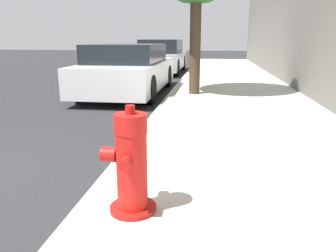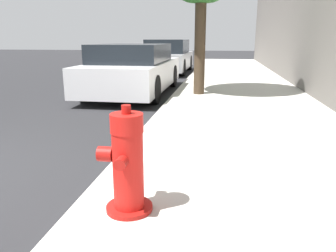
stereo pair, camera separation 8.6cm
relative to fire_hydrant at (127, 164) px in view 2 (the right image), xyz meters
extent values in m
cube|color=beige|center=(1.15, 0.37, -0.44)|extent=(3.25, 40.00, 0.12)
cylinder|color=#A91511|center=(0.01, 0.00, -0.36)|extent=(0.36, 0.36, 0.04)
cylinder|color=red|center=(0.01, 0.00, -0.04)|extent=(0.23, 0.23, 0.60)
cylinder|color=red|center=(0.01, 0.00, 0.32)|extent=(0.25, 0.25, 0.14)
cylinder|color=#A91511|center=(0.01, 0.00, 0.43)|extent=(0.07, 0.07, 0.06)
cylinder|color=#A91511|center=(0.01, -0.16, 0.08)|extent=(0.09, 0.09, 0.09)
cylinder|color=#A91511|center=(0.01, 0.16, 0.08)|extent=(0.09, 0.09, 0.09)
cylinder|color=#A91511|center=(-0.17, 0.00, 0.08)|extent=(0.11, 0.12, 0.12)
cube|color=silver|center=(-1.61, 6.31, 0.01)|extent=(1.80, 4.54, 0.66)
cube|color=black|center=(-1.61, 6.13, 0.57)|extent=(1.65, 2.50, 0.45)
cylinder|color=black|center=(-2.43, 7.72, -0.17)|extent=(0.20, 0.65, 0.65)
cylinder|color=black|center=(-0.79, 7.72, -0.17)|extent=(0.20, 0.65, 0.65)
cylinder|color=black|center=(-2.43, 4.90, -0.17)|extent=(0.20, 0.65, 0.65)
cylinder|color=black|center=(-0.79, 4.90, -0.17)|extent=(0.20, 0.65, 0.65)
cube|color=#B7B7BC|center=(-1.60, 12.08, 0.02)|extent=(1.70, 4.51, 0.66)
cube|color=black|center=(-1.60, 11.90, 0.62)|extent=(1.56, 2.48, 0.55)
cylinder|color=black|center=(-2.37, 13.47, -0.16)|extent=(0.20, 0.67, 0.67)
cylinder|color=black|center=(-0.83, 13.47, -0.16)|extent=(0.20, 0.67, 0.67)
cylinder|color=black|center=(-2.37, 10.68, -0.16)|extent=(0.20, 0.67, 0.67)
cylinder|color=black|center=(-0.83, 10.68, -0.16)|extent=(0.20, 0.67, 0.67)
cylinder|color=#423323|center=(0.15, 5.75, 0.88)|extent=(0.26, 0.26, 2.51)
camera|label=1|loc=(0.59, -2.25, 0.92)|focal=35.00mm
camera|label=2|loc=(0.67, -2.24, 0.92)|focal=35.00mm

